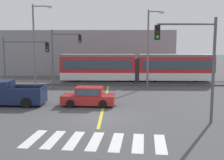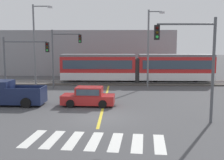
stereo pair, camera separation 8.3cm
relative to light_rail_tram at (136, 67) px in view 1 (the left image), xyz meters
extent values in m
plane|color=#474749|center=(-3.38, -16.09, -2.05)|extent=(200.00, 200.00, 0.00)
cube|color=#4C4742|center=(-3.38, 0.01, -1.96)|extent=(120.00, 4.00, 0.18)
cube|color=#939399|center=(-3.38, -0.71, -1.82)|extent=(120.00, 0.08, 0.10)
cube|color=#939399|center=(-3.38, 0.73, -1.82)|extent=(120.00, 0.08, 0.10)
cube|color=silver|center=(-4.75, 0.01, -1.07)|extent=(9.00, 2.60, 0.90)
cube|color=red|center=(-4.75, 0.01, 0.33)|extent=(9.00, 2.60, 1.90)
cube|color=#384756|center=(-4.75, -1.31, 0.38)|extent=(8.28, 0.04, 1.04)
cube|color=slate|center=(-4.75, 0.01, 1.42)|extent=(9.00, 2.39, 0.28)
cylinder|color=black|center=(-2.27, 0.01, -1.52)|extent=(0.70, 0.20, 0.70)
cylinder|color=black|center=(-7.22, 0.01, -1.52)|extent=(0.70, 0.20, 0.70)
cube|color=silver|center=(4.75, 0.01, -1.07)|extent=(9.00, 2.60, 0.90)
cube|color=red|center=(4.75, 0.01, 0.33)|extent=(9.00, 2.60, 1.90)
cube|color=#384756|center=(4.75, -1.31, 0.38)|extent=(8.28, 0.04, 1.04)
cube|color=slate|center=(4.75, 0.01, 1.42)|extent=(9.00, 2.39, 0.28)
cylinder|color=black|center=(7.23, 0.01, -1.52)|extent=(0.70, 0.20, 0.70)
cylinder|color=black|center=(2.28, 0.01, -1.52)|extent=(0.70, 0.20, 0.70)
cube|color=#2D2D2D|center=(0.00, 0.01, -0.37)|extent=(0.50, 2.34, 2.80)
cube|color=silver|center=(-6.66, -20.32, -2.04)|extent=(0.82, 2.84, 0.01)
cube|color=silver|center=(-5.57, -20.42, -2.04)|extent=(0.82, 2.84, 0.01)
cube|color=silver|center=(-4.47, -20.53, -2.04)|extent=(0.82, 2.84, 0.01)
cube|color=silver|center=(-3.38, -20.63, -2.04)|extent=(0.82, 2.84, 0.01)
cube|color=silver|center=(-2.28, -20.73, -2.04)|extent=(0.82, 2.84, 0.01)
cube|color=silver|center=(-1.18, -20.83, -2.04)|extent=(0.82, 2.84, 0.01)
cube|color=silver|center=(-0.09, -20.93, -2.04)|extent=(0.82, 2.84, 0.01)
cube|color=gold|center=(-3.38, -10.31, -2.05)|extent=(0.20, 16.63, 0.01)
cube|color=#B22323|center=(-4.61, -12.46, -1.53)|extent=(4.28, 1.91, 0.72)
cube|color=#B22323|center=(-4.51, -12.46, -0.85)|extent=(2.18, 1.63, 0.64)
cube|color=#384756|center=(-5.51, -12.41, -0.85)|extent=(0.17, 1.43, 0.52)
cube|color=#384756|center=(-4.55, -13.24, -0.85)|extent=(1.78, 0.13, 0.48)
cylinder|color=black|center=(-5.91, -13.24, -1.73)|extent=(0.65, 0.25, 0.64)
cylinder|color=black|center=(-5.82, -11.55, -1.73)|extent=(0.65, 0.25, 0.64)
cylinder|color=black|center=(-3.39, -13.37, -1.73)|extent=(0.65, 0.25, 0.64)
cylinder|color=black|center=(-3.31, -11.68, -1.73)|extent=(0.65, 0.25, 0.64)
cube|color=#192347|center=(-10.87, -12.38, -1.38)|extent=(5.45, 2.09, 0.96)
cube|color=#192347|center=(-11.68, -12.36, -0.48)|extent=(1.74, 1.88, 0.84)
cube|color=#192347|center=(-9.68, -13.33, -0.72)|extent=(2.70, 0.19, 0.36)
cube|color=#192347|center=(-9.63, -11.49, -0.72)|extent=(2.70, 0.19, 0.36)
cube|color=#192347|center=(-8.23, -12.44, -0.72)|extent=(0.17, 1.96, 0.36)
cylinder|color=black|center=(-9.33, -13.40, -1.65)|extent=(0.81, 0.30, 0.80)
cylinder|color=black|center=(-9.28, -11.44, -1.65)|extent=(0.81, 0.30, 0.80)
cylinder|color=#515459|center=(-12.67, -8.98, 0.72)|extent=(0.18, 0.18, 5.53)
cylinder|color=#515459|center=(-10.67, -8.98, 3.05)|extent=(4.00, 0.12, 0.12)
cube|color=black|center=(-8.67, -8.98, 2.55)|extent=(0.32, 0.28, 0.90)
sphere|color=#360605|center=(-8.67, -9.13, 2.82)|extent=(0.18, 0.18, 0.18)
sphere|color=#3A2706|center=(-8.67, -9.13, 2.55)|extent=(0.18, 0.18, 0.18)
sphere|color=green|center=(-8.67, -9.13, 2.28)|extent=(0.18, 0.18, 0.18)
cylinder|color=#515459|center=(-9.35, -4.21, 1.15)|extent=(0.18, 0.18, 6.39)
cylinder|color=#515459|center=(-7.85, -4.21, 3.88)|extent=(3.00, 0.12, 0.12)
cube|color=black|center=(-6.35, -4.21, 3.38)|extent=(0.32, 0.28, 0.90)
sphere|color=#360605|center=(-6.35, -4.36, 3.65)|extent=(0.18, 0.18, 0.18)
sphere|color=#3A2706|center=(-6.35, -4.36, 3.38)|extent=(0.18, 0.18, 0.18)
sphere|color=green|center=(-6.35, -4.36, 3.11)|extent=(0.18, 0.18, 0.18)
cylinder|color=#515459|center=(3.66, -17.09, 1.22)|extent=(0.18, 0.18, 6.54)
cylinder|color=#515459|center=(1.91, -17.09, 4.08)|extent=(3.50, 0.12, 0.12)
cube|color=black|center=(0.16, -17.09, 3.58)|extent=(0.32, 0.28, 0.90)
sphere|color=#360605|center=(0.16, -17.24, 3.85)|extent=(0.18, 0.18, 0.18)
sphere|color=#3A2706|center=(0.16, -17.24, 3.58)|extent=(0.18, 0.18, 0.18)
sphere|color=green|center=(0.16, -17.24, 3.31)|extent=(0.18, 0.18, 0.18)
cylinder|color=slate|center=(-11.76, -2.74, 2.57)|extent=(0.20, 0.20, 9.23)
cylinder|color=slate|center=(-10.81, -2.74, 6.99)|extent=(1.91, 0.12, 0.12)
cube|color=#B2B2B7|center=(-9.85, -2.74, 6.89)|extent=(0.56, 0.28, 0.20)
cylinder|color=slate|center=(1.05, -3.07, 2.24)|extent=(0.20, 0.20, 8.58)
cylinder|color=slate|center=(1.77, -3.07, 6.33)|extent=(1.42, 0.12, 0.12)
cube|color=#B2B2B7|center=(2.48, -3.07, 6.23)|extent=(0.56, 0.28, 0.20)
cube|color=gray|center=(-7.08, 10.57, 1.39)|extent=(26.82, 6.00, 6.88)
camera|label=1|loc=(-2.17, -34.44, 2.95)|focal=45.00mm
camera|label=2|loc=(-2.09, -34.44, 2.95)|focal=45.00mm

